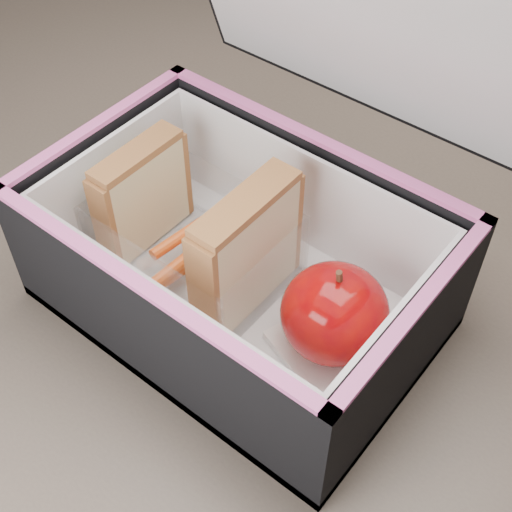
{
  "coord_description": "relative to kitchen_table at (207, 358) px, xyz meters",
  "views": [
    {
      "loc": [
        0.28,
        -0.27,
        1.24
      ],
      "look_at": [
        0.04,
        0.02,
        0.81
      ],
      "focal_mm": 50.0,
      "sensor_mm": 36.0,
      "label": 1
    }
  ],
  "objects": [
    {
      "name": "sandwich_left",
      "position": [
        -0.08,
        0.02,
        0.16
      ],
      "size": [
        0.02,
        0.09,
        0.1
      ],
      "color": "beige",
      "rests_on": "plastic_tub"
    },
    {
      "name": "red_apple",
      "position": [
        0.12,
        0.02,
        0.15
      ],
      "size": [
        0.09,
        0.09,
        0.09
      ],
      "rotation": [
        0.0,
        0.0,
        0.03
      ],
      "color": "#7D000A",
      "rests_on": "paper_napkin"
    },
    {
      "name": "lunch_bag",
      "position": [
        0.03,
        0.02,
        0.16
      ],
      "size": [
        0.32,
        0.28,
        0.31
      ],
      "color": "black",
      "rests_on": "kitchen_table"
    },
    {
      "name": "sandwich_right",
      "position": [
        0.04,
        0.02,
        0.16
      ],
      "size": [
        0.03,
        0.1,
        0.11
      ],
      "color": "beige",
      "rests_on": "plastic_tub"
    },
    {
      "name": "kitchen_table",
      "position": [
        0.0,
        0.0,
        0.0
      ],
      "size": [
        1.2,
        0.8,
        0.75
      ],
      "color": "brown",
      "rests_on": "ground"
    },
    {
      "name": "paper_napkin",
      "position": [
        0.12,
        0.02,
        0.11
      ],
      "size": [
        0.09,
        0.09,
        0.01
      ],
      "primitive_type": "cube",
      "rotation": [
        0.0,
        0.0,
        -0.34
      ],
      "color": "white",
      "rests_on": "lunch_bag"
    },
    {
      "name": "carrot_sticks",
      "position": [
        -0.02,
        0.01,
        0.12
      ],
      "size": [
        0.04,
        0.14,
        0.03
      ],
      "color": "#D14E16",
      "rests_on": "plastic_tub"
    },
    {
      "name": "plastic_tub",
      "position": [
        -0.02,
        0.02,
        0.14
      ],
      "size": [
        0.16,
        0.11,
        0.07
      ],
      "primitive_type": null,
      "color": "white",
      "rests_on": "lunch_bag"
    }
  ]
}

